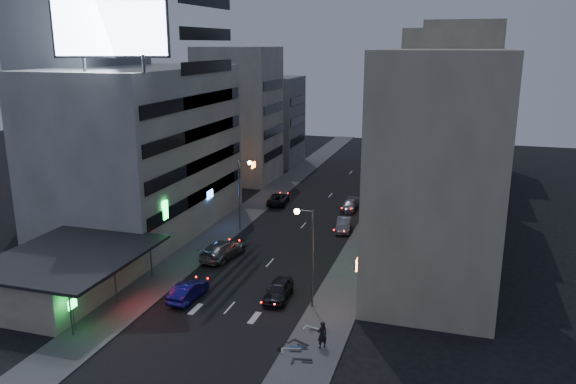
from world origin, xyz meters
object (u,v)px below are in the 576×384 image
at_px(parked_car_right_near, 278,290).
at_px(person, 322,335).
at_px(scooter_black_a, 313,351).
at_px(scooter_black_b, 310,337).
at_px(parked_car_right_far, 350,205).
at_px(road_car_blue, 188,291).
at_px(parked_car_left, 278,199).
at_px(scooter_silver_b, 321,322).
at_px(parked_car_right_mid, 344,225).
at_px(road_car_silver, 223,250).
at_px(scooter_silver_a, 301,340).
at_px(scooter_blue, 308,339).

distance_m(parked_car_right_near, person, 8.52).
distance_m(scooter_black_a, scooter_black_b, 1.79).
xyz_separation_m(parked_car_right_far, road_car_blue, (-7.78, -29.23, 0.11)).
xyz_separation_m(parked_car_left, scooter_silver_b, (13.44, -31.18, -0.04)).
relative_size(person, scooter_black_a, 0.98).
height_order(parked_car_left, parked_car_right_far, parked_car_left).
bearing_deg(parked_car_right_mid, parked_car_right_near, -102.59).
relative_size(parked_car_right_mid, road_car_blue, 0.96).
bearing_deg(road_car_silver, parked_car_right_near, 147.90).
height_order(parked_car_right_far, scooter_silver_a, scooter_silver_a).
height_order(parked_car_left, road_car_blue, road_car_blue).
distance_m(parked_car_right_near, parked_car_right_far, 26.95).
bearing_deg(scooter_silver_b, scooter_blue, -172.53).
distance_m(road_car_blue, scooter_black_b, 12.28).
bearing_deg(parked_car_right_near, parked_car_right_far, 85.71).
relative_size(parked_car_right_near, person, 2.30).
relative_size(parked_car_right_mid, scooter_silver_b, 2.44).
bearing_deg(parked_car_right_far, road_car_silver, -114.01).
distance_m(parked_car_right_near, scooter_silver_b, 6.18).
height_order(scooter_blue, scooter_black_b, scooter_black_b).
xyz_separation_m(parked_car_left, scooter_blue, (13.17, -33.83, -0.03)).
bearing_deg(person, scooter_blue, -33.03).
bearing_deg(road_car_blue, scooter_black_b, 162.81).
xyz_separation_m(road_car_blue, scooter_black_b, (11.50, -4.31, 0.00)).
bearing_deg(scooter_blue, parked_car_right_mid, -8.01).
bearing_deg(scooter_silver_a, parked_car_left, 4.16).
relative_size(parked_car_left, road_car_silver, 0.86).
xyz_separation_m(parked_car_right_far, scooter_silver_a, (3.27, -34.08, 0.11)).
bearing_deg(scooter_black_b, parked_car_right_mid, 30.55).
xyz_separation_m(scooter_blue, scooter_black_b, (0.10, 0.18, 0.06)).
distance_m(parked_car_right_mid, road_car_blue, 22.73).
height_order(parked_car_right_near, parked_car_right_mid, parked_car_right_near).
distance_m(scooter_silver_a, scooter_silver_b, 3.08).
height_order(road_car_silver, scooter_silver_a, road_car_silver).
bearing_deg(parked_car_right_far, scooter_black_a, -83.00).
bearing_deg(road_car_blue, parked_car_right_mid, -109.10).
height_order(scooter_black_a, scooter_blue, scooter_black_a).
xyz_separation_m(parked_car_right_mid, road_car_blue, (-8.68, -21.01, 0.03)).
relative_size(parked_car_right_far, person, 2.23).
xyz_separation_m(scooter_black_a, scooter_black_b, (-0.66, 1.66, 0.01)).
xyz_separation_m(scooter_silver_a, scooter_black_b, (0.46, 0.54, -0.00)).
distance_m(scooter_silver_a, scooter_blue, 0.51).
relative_size(parked_car_left, scooter_silver_b, 2.87).
xyz_separation_m(road_car_silver, scooter_black_b, (12.51, -13.72, -0.12)).
xyz_separation_m(parked_car_right_far, person, (4.62, -33.59, 0.47)).
distance_m(scooter_black_b, scooter_silver_b, 2.48).
distance_m(parked_car_left, scooter_black_a, 37.96).
xyz_separation_m(road_car_blue, scooter_silver_b, (11.67, -1.84, -0.08)).
xyz_separation_m(person, scooter_black_a, (-0.23, -1.61, -0.37)).
bearing_deg(scooter_blue, parked_car_right_far, -7.97).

